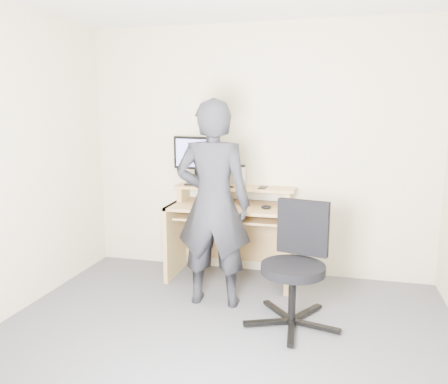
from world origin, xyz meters
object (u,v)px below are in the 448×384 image
at_px(monitor, 197,156).
at_px(person, 213,204).
at_px(office_chair, 296,260).
at_px(desk, 233,223).

xyz_separation_m(monitor, person, (0.37, -0.73, -0.33)).
height_order(monitor, person, person).
distance_m(office_chair, person, 0.83).
distance_m(desk, person, 0.74).
distance_m(desk, office_chair, 1.11).
bearing_deg(monitor, person, -50.25).
bearing_deg(person, office_chair, 161.70).
xyz_separation_m(office_chair, person, (-0.72, 0.19, 0.37)).
height_order(office_chair, person, person).
bearing_deg(office_chair, desk, 143.00).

